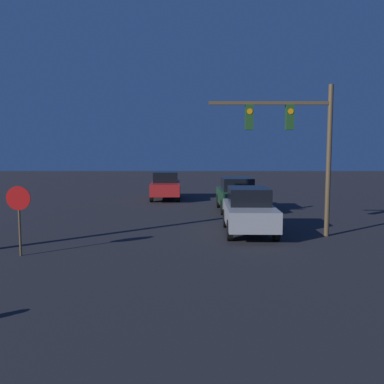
{
  "coord_description": "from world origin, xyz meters",
  "views": [
    {
      "loc": [
        -0.07,
        0.07,
        3.28
      ],
      "look_at": [
        0.0,
        15.97,
        1.62
      ],
      "focal_mm": 40.0,
      "sensor_mm": 36.0,
      "label": 1
    }
  ],
  "objects": [
    {
      "name": "traffic_signal_mast",
      "position": [
        3.76,
        15.74,
        3.71
      ],
      "size": [
        4.5,
        0.3,
        5.55
      ],
      "color": "brown",
      "rests_on": "ground_plane"
    },
    {
      "name": "car_far",
      "position": [
        -1.74,
        27.02,
        0.89
      ],
      "size": [
        1.93,
        4.15,
        1.75
      ],
      "rotation": [
        0.0,
        0.0,
        3.17
      ],
      "color": "#B21E1E",
      "rests_on": "ground_plane"
    },
    {
      "name": "stop_sign",
      "position": [
        -5.29,
        12.79,
        1.49
      ],
      "size": [
        0.73,
        0.07,
        2.13
      ],
      "color": "brown",
      "rests_on": "ground_plane"
    },
    {
      "name": "car_near",
      "position": [
        2.11,
        16.24,
        0.89
      ],
      "size": [
        1.9,
        4.13,
        1.75
      ],
      "rotation": [
        0.0,
        0.0,
        3.12
      ],
      "color": "#99999E",
      "rests_on": "ground_plane"
    },
    {
      "name": "car_mid",
      "position": [
        2.23,
        21.98,
        0.89
      ],
      "size": [
        1.9,
        4.13,
        1.75
      ],
      "rotation": [
        0.0,
        0.0,
        0.02
      ],
      "color": "#1E4728",
      "rests_on": "ground_plane"
    }
  ]
}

